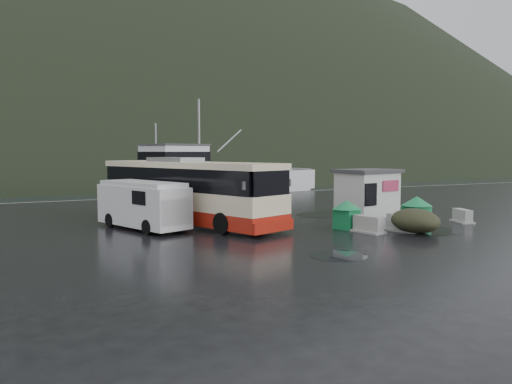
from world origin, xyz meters
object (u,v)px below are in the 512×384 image
waste_bin_right (416,226)px  jersey_barrier_a (368,233)px  jersey_barrier_b (403,231)px  waste_bin_left (347,229)px  white_van (143,229)px  fishing_trawler (222,189)px  coach_bus (188,223)px  dome_tent (415,232)px  jersey_barrier_c (462,222)px  ticket_kiosk (367,215)px

waste_bin_right → jersey_barrier_a: size_ratio=0.97×
jersey_barrier_b → waste_bin_left: bearing=138.6°
white_van → fishing_trawler: bearing=39.5°
coach_bus → white_van: bearing=-179.7°
dome_tent → jersey_barrier_b: 0.60m
white_van → dome_tent: (11.52, -7.04, 0.00)m
waste_bin_left → jersey_barrier_c: waste_bin_left is taller
jersey_barrier_a → jersey_barrier_b: size_ratio=0.97×
dome_tent → jersey_barrier_c: 5.07m
white_van → jersey_barrier_c: white_van is taller
waste_bin_right → fishing_trawler: 28.73m
white_van → jersey_barrier_a: 11.24m
dome_tent → jersey_barrier_a: size_ratio=1.82×
white_van → ticket_kiosk: bearing=-22.9°
waste_bin_right → dome_tent: 2.17m
jersey_barrier_b → jersey_barrier_c: (5.12, 0.87, 0.00)m
ticket_kiosk → waste_bin_left: bearing=-148.5°
coach_bus → fishing_trawler: bearing=43.3°
dome_tent → jersey_barrier_c: bearing=16.2°
ticket_kiosk → jersey_barrier_b: bearing=-122.0°
jersey_barrier_b → waste_bin_right: bearing=27.9°
dome_tent → ticket_kiosk: (2.07, 6.17, 0.00)m
ticket_kiosk → jersey_barrier_a: 6.62m
waste_bin_left → waste_bin_right: 3.95m
waste_bin_right → jersey_barrier_c: waste_bin_right is taller
coach_bus → ticket_kiosk: bearing=-29.3°
fishing_trawler → jersey_barrier_a: bearing=-116.9°
jersey_barrier_a → fishing_trawler: (4.56, 29.24, 0.00)m
jersey_barrier_a → waste_bin_left: bearing=100.9°
jersey_barrier_c → fishing_trawler: (-2.36, 28.81, 0.00)m
jersey_barrier_a → fishing_trawler: 29.59m
jersey_barrier_b → fishing_trawler: bearing=84.7°
white_van → waste_bin_right: bearing=-42.2°
jersey_barrier_a → jersey_barrier_c: (6.91, 0.43, 0.00)m
dome_tent → fishing_trawler: (2.51, 30.22, 0.00)m
dome_tent → fishing_trawler: size_ratio=0.11×
jersey_barrier_c → fishing_trawler: 28.90m
dome_tent → jersey_barrier_a: 2.27m
white_van → waste_bin_left: bearing=-46.2°
jersey_barrier_c → white_van: bearing=161.1°
coach_bus → fishing_trawler: fishing_trawler is taller
jersey_barrier_a → waste_bin_right: bearing=8.2°
coach_bus → jersey_barrier_a: (6.79, -7.03, 0.00)m
jersey_barrier_c → coach_bus: bearing=154.3°
white_van → fishing_trawler: fishing_trawler is taller
fishing_trawler → jersey_barrier_b: bearing=-113.4°
waste_bin_right → ticket_kiosk: 4.70m
coach_bus → waste_bin_left: bearing=-60.6°
jersey_barrier_c → waste_bin_right: bearing=178.5°
ticket_kiosk → jersey_barrier_a: ticket_kiosk is taller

